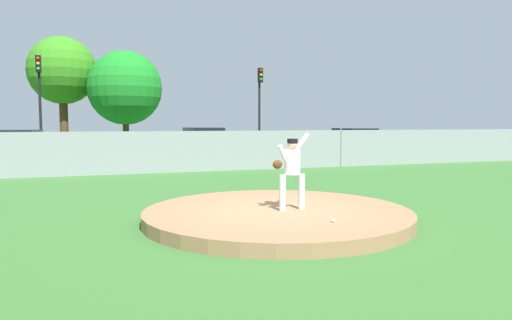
% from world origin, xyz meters
% --- Properties ---
extents(ground_plane, '(80.00, 80.00, 0.00)m').
position_xyz_m(ground_plane, '(0.00, 6.00, 0.00)').
color(ground_plane, '#386B2D').
extents(asphalt_strip, '(44.00, 7.00, 0.01)m').
position_xyz_m(asphalt_strip, '(0.00, 14.50, 0.00)').
color(asphalt_strip, '#2B2B2D').
rests_on(asphalt_strip, ground_plane).
extents(pitchers_mound, '(5.42, 5.42, 0.25)m').
position_xyz_m(pitchers_mound, '(0.00, 0.00, 0.12)').
color(pitchers_mound, '#99704C').
rests_on(pitchers_mound, ground_plane).
extents(pitcher_youth, '(0.78, 0.32, 1.56)m').
position_xyz_m(pitcher_youth, '(0.23, -0.19, 1.13)').
color(pitcher_youth, silver).
rests_on(pitcher_youth, pitchers_mound).
extents(baseball, '(0.07, 0.07, 0.07)m').
position_xyz_m(baseball, '(0.46, -1.49, 0.28)').
color(baseball, white).
rests_on(baseball, pitchers_mound).
extents(chainlink_fence, '(36.21, 0.07, 1.77)m').
position_xyz_m(chainlink_fence, '(0.00, 10.00, 0.84)').
color(chainlink_fence, gray).
rests_on(chainlink_fence, ground_plane).
extents(parked_car_navy, '(1.82, 4.61, 1.77)m').
position_xyz_m(parked_car_navy, '(1.77, 14.20, 0.84)').
color(parked_car_navy, '#161E4C').
rests_on(parked_car_navy, ground_plane).
extents(parked_car_slate, '(2.19, 4.90, 1.70)m').
position_xyz_m(parked_car_slate, '(-6.65, 14.47, 0.82)').
color(parked_car_slate, slate).
rests_on(parked_car_slate, ground_plane).
extents(parked_car_burgundy, '(2.02, 4.54, 1.70)m').
position_xyz_m(parked_car_burgundy, '(10.95, 14.88, 0.80)').
color(parked_car_burgundy, maroon).
rests_on(parked_car_burgundy, ground_plane).
extents(traffic_cone_orange, '(0.40, 0.40, 0.55)m').
position_xyz_m(traffic_cone_orange, '(7.51, 15.70, 0.26)').
color(traffic_cone_orange, orange).
rests_on(traffic_cone_orange, asphalt_strip).
extents(traffic_light_near, '(0.28, 0.46, 5.57)m').
position_xyz_m(traffic_light_near, '(-6.08, 18.72, 3.76)').
color(traffic_light_near, black).
rests_on(traffic_light_near, ground_plane).
extents(traffic_light_far, '(0.28, 0.46, 5.42)m').
position_xyz_m(traffic_light_far, '(6.50, 18.82, 3.67)').
color(traffic_light_far, black).
rests_on(traffic_light_far, ground_plane).
extents(tree_slender_far, '(4.21, 4.21, 7.40)m').
position_xyz_m(tree_slender_far, '(-5.14, 23.18, 5.25)').
color(tree_slender_far, '#4C331E').
rests_on(tree_slender_far, ground_plane).
extents(tree_broad_right, '(4.59, 4.59, 6.47)m').
position_xyz_m(tree_broad_right, '(-1.47, 21.51, 4.17)').
color(tree_broad_right, '#4C331E').
rests_on(tree_broad_right, ground_plane).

